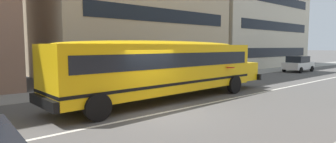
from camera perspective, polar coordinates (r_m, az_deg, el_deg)
ground_plane at (r=10.82m, az=-1.50°, el=-8.78°), size 400.00×400.00×0.00m
sidewalk_far at (r=16.90m, az=-17.00°, el=-3.88°), size 120.00×3.00×0.01m
lane_centreline at (r=10.82m, az=-1.50°, el=-8.77°), size 110.00×0.16×0.01m
school_bus at (r=13.31m, az=-0.18°, el=1.41°), size 13.10×3.17×2.91m
parked_car_white_far_corner at (r=31.24m, az=25.83°, el=1.49°), size 3.91×1.89×1.64m
apartment_block_far_right at (r=39.96m, az=13.73°, el=10.92°), size 18.26×13.14×13.30m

